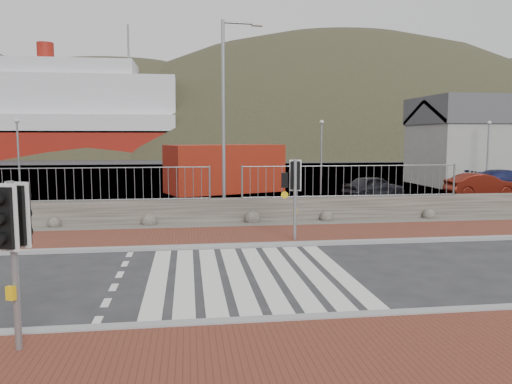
{
  "coord_description": "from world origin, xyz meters",
  "views": [
    {
      "loc": [
        -1.39,
        -11.17,
        3.21
      ],
      "look_at": [
        0.55,
        3.0,
        1.62
      ],
      "focal_mm": 35.0,
      "sensor_mm": 36.0,
      "label": 1
    }
  ],
  "objects": [
    {
      "name": "zebra_crossing",
      "position": [
        -0.0,
        0.0,
        0.01
      ],
      "size": [
        4.62,
        5.6,
        0.01
      ],
      "color": "silver",
      "rests_on": "ground"
    },
    {
      "name": "kerb_far",
      "position": [
        0.0,
        3.0,
        0.05
      ],
      "size": [
        40.0,
        0.25,
        0.12
      ],
      "primitive_type": "cube",
      "color": "gray",
      "rests_on": "ground"
    },
    {
      "name": "shipping_container",
      "position": [
        0.73,
        17.65,
        1.37
      ],
      "size": [
        7.11,
        4.83,
        2.74
      ],
      "primitive_type": "cube",
      "rotation": [
        0.0,
        0.0,
        0.35
      ],
      "color": "maroon",
      "rests_on": "ground"
    },
    {
      "name": "quay",
      "position": [
        0.0,
        27.9,
        0.0
      ],
      "size": [
        120.0,
        40.0,
        0.5
      ],
      "primitive_type": "cube",
      "color": "#4C4C4F",
      "rests_on": "ground"
    },
    {
      "name": "traffic_signal_near",
      "position": [
        -3.9,
        -3.68,
        1.86
      ],
      "size": [
        0.42,
        0.34,
        2.58
      ],
      "rotation": [
        0.0,
        0.0,
        -0.36
      ],
      "color": "gray",
      "rests_on": "ground"
    },
    {
      "name": "ground",
      "position": [
        0.0,
        0.0,
        0.0
      ],
      "size": [
        220.0,
        220.0,
        0.0
      ],
      "primitive_type": "plane",
      "color": "#28282B",
      "rests_on": "ground"
    },
    {
      "name": "car_a",
      "position": [
        8.3,
        13.85,
        0.59
      ],
      "size": [
        3.71,
        2.45,
        1.17
      ],
      "primitive_type": "imported",
      "rotation": [
        0.0,
        0.0,
        1.91
      ],
      "color": "black",
      "rests_on": "ground"
    },
    {
      "name": "sidewalk_near",
      "position": [
        0.0,
        -5.0,
        0.04
      ],
      "size": [
        40.0,
        4.0,
        0.08
      ],
      "primitive_type": "cube",
      "color": "brown",
      "rests_on": "ground"
    },
    {
      "name": "car_b",
      "position": [
        14.32,
        13.73,
        0.62
      ],
      "size": [
        3.74,
        1.31,
        1.23
      ],
      "primitive_type": "imported",
      "rotation": [
        0.0,
        0.0,
        1.57
      ],
      "color": "#5F170D",
      "rests_on": "ground"
    },
    {
      "name": "gravel_strip",
      "position": [
        0.0,
        6.5,
        0.03
      ],
      "size": [
        40.0,
        1.5,
        0.06
      ],
      "primitive_type": "cube",
      "color": "#59544C",
      "rests_on": "ground"
    },
    {
      "name": "ferry",
      "position": [
        -24.65,
        67.9,
        5.36
      ],
      "size": [
        50.0,
        16.0,
        20.0
      ],
      "color": "maroon",
      "rests_on": "ground"
    },
    {
      "name": "traffic_signal_far",
      "position": [
        1.78,
        3.51,
        1.83
      ],
      "size": [
        0.62,
        0.32,
        2.53
      ],
      "rotation": [
        0.0,
        0.0,
        2.9
      ],
      "color": "gray",
      "rests_on": "ground"
    },
    {
      "name": "hills_backdrop",
      "position": [
        6.74,
        87.9,
        -23.05
      ],
      "size": [
        254.0,
        90.0,
        100.0
      ],
      "color": "#2B311D",
      "rests_on": "ground"
    },
    {
      "name": "railing",
      "position": [
        0.0,
        7.15,
        1.82
      ],
      "size": [
        18.07,
        0.07,
        1.22
      ],
      "color": "gray",
      "rests_on": "stone_wall"
    },
    {
      "name": "water",
      "position": [
        0.0,
        62.9,
        0.0
      ],
      "size": [
        220.0,
        50.0,
        0.05
      ],
      "primitive_type": "cube",
      "color": "#3F4C54",
      "rests_on": "ground"
    },
    {
      "name": "car_c",
      "position": [
        16.95,
        15.27,
        0.66
      ],
      "size": [
        4.62,
        2.12,
        1.31
      ],
      "primitive_type": "imported",
      "rotation": [
        0.0,
        0.0,
        1.51
      ],
      "color": "#161A45",
      "rests_on": "ground"
    },
    {
      "name": "stone_wall",
      "position": [
        0.0,
        7.3,
        0.45
      ],
      "size": [
        40.0,
        0.6,
        0.9
      ],
      "primitive_type": "cube",
      "color": "#4A433C",
      "rests_on": "ground"
    },
    {
      "name": "sidewalk_far",
      "position": [
        0.0,
        4.5,
        0.04
      ],
      "size": [
        40.0,
        3.0,
        0.08
      ],
      "primitive_type": "cube",
      "color": "brown",
      "rests_on": "ground"
    },
    {
      "name": "streetlight",
      "position": [
        0.12,
        8.11,
        4.26
      ],
      "size": [
        1.61,
        0.32,
        7.57
      ],
      "rotation": [
        0.0,
        0.0,
        0.1
      ],
      "color": "gray",
      "rests_on": "ground"
    },
    {
      "name": "harbor_building",
      "position": [
        20.0,
        19.9,
        2.93
      ],
      "size": [
        12.2,
        6.2,
        5.8
      ],
      "color": "#9E9E99",
      "rests_on": "ground"
    },
    {
      "name": "kerb_near",
      "position": [
        0.0,
        -3.0,
        0.05
      ],
      "size": [
        40.0,
        0.25,
        0.12
      ],
      "primitive_type": "cube",
      "color": "gray",
      "rests_on": "ground"
    }
  ]
}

